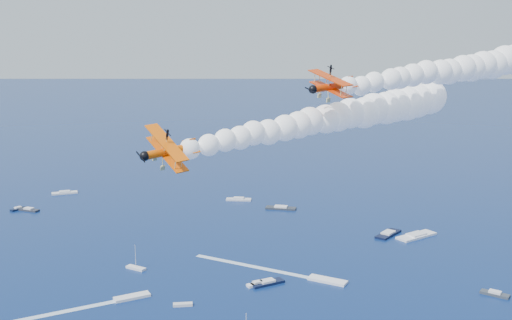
# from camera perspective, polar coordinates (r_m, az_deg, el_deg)

# --- Properties ---
(biplane_lead) EXTENTS (11.81, 12.47, 7.49)m
(biplane_lead) POSITION_cam_1_polar(r_m,az_deg,el_deg) (90.69, 7.07, 6.74)
(biplane_lead) COLOR red
(biplane_trail) EXTENTS (12.61, 12.84, 8.94)m
(biplane_trail) POSITION_cam_1_polar(r_m,az_deg,el_deg) (79.17, -8.04, 0.81)
(biplane_trail) COLOR #EE5A05
(smoke_trail_lead) EXTENTS (55.25, 53.71, 9.98)m
(smoke_trail_lead) POSITION_cam_1_polar(r_m,az_deg,el_deg) (108.45, 18.45, 8.04)
(smoke_trail_lead) COLOR white
(smoke_trail_trail) EXTENTS (55.31, 55.23, 9.98)m
(smoke_trail_trail) POSITION_cam_1_polar(r_m,az_deg,el_deg) (93.78, 6.40, 3.71)
(smoke_trail_trail) COLOR white
(spectator_boats) EXTENTS (213.65, 180.71, 0.70)m
(spectator_boats) POSITION_cam_1_polar(r_m,az_deg,el_deg) (186.13, 4.52, -9.66)
(spectator_boats) COLOR white
(spectator_boats) RESTS_ON ground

